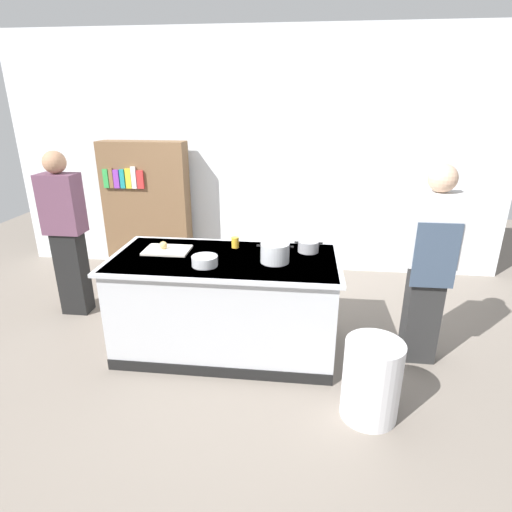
% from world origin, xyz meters
% --- Properties ---
extents(ground_plane, '(10.00, 10.00, 0.00)m').
position_xyz_m(ground_plane, '(0.00, 0.00, 0.00)').
color(ground_plane, slate).
extents(back_wall, '(6.40, 0.12, 3.00)m').
position_xyz_m(back_wall, '(0.00, 2.10, 1.50)').
color(back_wall, silver).
rests_on(back_wall, ground_plane).
extents(counter_island, '(1.98, 0.98, 0.90)m').
position_xyz_m(counter_island, '(0.00, -0.00, 0.47)').
color(counter_island, '#B7BABF').
rests_on(counter_island, ground_plane).
extents(cutting_board, '(0.40, 0.28, 0.02)m').
position_xyz_m(cutting_board, '(-0.54, 0.10, 0.91)').
color(cutting_board, silver).
rests_on(cutting_board, counter_island).
extents(onion, '(0.07, 0.07, 0.07)m').
position_xyz_m(onion, '(-0.57, 0.10, 0.96)').
color(onion, tan).
rests_on(onion, cutting_board).
extents(stock_pot, '(0.31, 0.24, 0.16)m').
position_xyz_m(stock_pot, '(0.44, -0.05, 0.98)').
color(stock_pot, '#B7BABF').
rests_on(stock_pot, counter_island).
extents(sauce_pan, '(0.25, 0.18, 0.10)m').
position_xyz_m(sauce_pan, '(0.72, 0.23, 0.95)').
color(sauce_pan, '#99999E').
rests_on(sauce_pan, counter_island).
extents(mixing_bowl, '(0.21, 0.21, 0.08)m').
position_xyz_m(mixing_bowl, '(-0.13, -0.20, 0.94)').
color(mixing_bowl, '#B7BABF').
rests_on(mixing_bowl, counter_island).
extents(juice_cup, '(0.07, 0.07, 0.10)m').
position_xyz_m(juice_cup, '(0.05, 0.27, 0.95)').
color(juice_cup, yellow).
rests_on(juice_cup, counter_island).
extents(trash_bin, '(0.41, 0.41, 0.61)m').
position_xyz_m(trash_bin, '(1.19, -0.75, 0.30)').
color(trash_bin, silver).
rests_on(trash_bin, ground_plane).
extents(person_chef, '(0.38, 0.25, 1.72)m').
position_xyz_m(person_chef, '(1.71, 0.03, 0.91)').
color(person_chef, '#292929').
rests_on(person_chef, ground_plane).
extents(person_guest, '(0.38, 0.24, 1.72)m').
position_xyz_m(person_guest, '(-1.75, 0.52, 0.91)').
color(person_guest, black).
rests_on(person_guest, ground_plane).
extents(bookshelf, '(1.10, 0.31, 1.70)m').
position_xyz_m(bookshelf, '(-1.37, 1.80, 0.85)').
color(bookshelf, brown).
rests_on(bookshelf, ground_plane).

